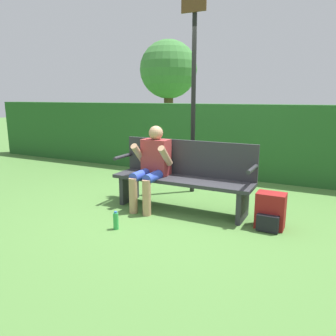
# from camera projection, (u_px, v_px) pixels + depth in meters

# --- Properties ---
(ground_plane) EXTENTS (40.00, 40.00, 0.00)m
(ground_plane) POSITION_uv_depth(u_px,v_px,m) (181.00, 210.00, 4.44)
(ground_plane) COLOR #4C7A38
(hedge_back) EXTENTS (12.00, 0.40, 1.37)m
(hedge_back) POSITION_uv_depth(u_px,v_px,m) (230.00, 141.00, 6.20)
(hedge_back) COLOR #235623
(hedge_back) RESTS_ON ground
(park_bench) EXTENTS (1.90, 0.47, 0.92)m
(park_bench) POSITION_uv_depth(u_px,v_px,m) (184.00, 175.00, 4.41)
(park_bench) COLOR #2D2D33
(park_bench) RESTS_ON ground
(person_seated) EXTENTS (0.50, 0.61, 1.11)m
(person_seated) POSITION_uv_depth(u_px,v_px,m) (152.00, 164.00, 4.43)
(person_seated) COLOR #993333
(person_seated) RESTS_ON ground
(backpack) EXTENTS (0.32, 0.30, 0.42)m
(backpack) POSITION_uv_depth(u_px,v_px,m) (270.00, 212.00, 3.78)
(backpack) COLOR maroon
(backpack) RESTS_ON ground
(water_bottle) EXTENTS (0.06, 0.06, 0.22)m
(water_bottle) POSITION_uv_depth(u_px,v_px,m) (116.00, 221.00, 3.77)
(water_bottle) COLOR green
(water_bottle) RESTS_ON ground
(signpost) EXTENTS (0.38, 0.09, 2.97)m
(signpost) POSITION_uv_depth(u_px,v_px,m) (193.00, 86.00, 4.94)
(signpost) COLOR black
(signpost) RESTS_ON ground
(tree) EXTENTS (1.91, 1.91, 3.34)m
(tree) POSITION_uv_depth(u_px,v_px,m) (169.00, 71.00, 10.92)
(tree) COLOR #4C3823
(tree) RESTS_ON ground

